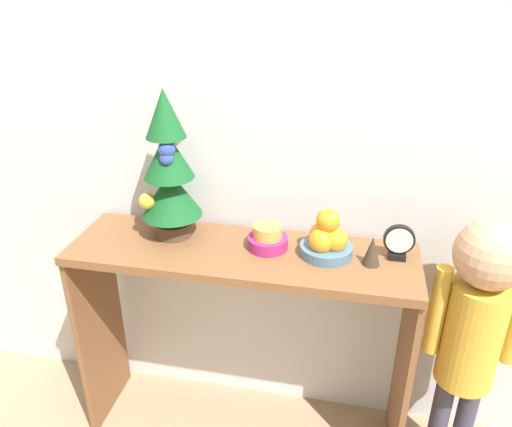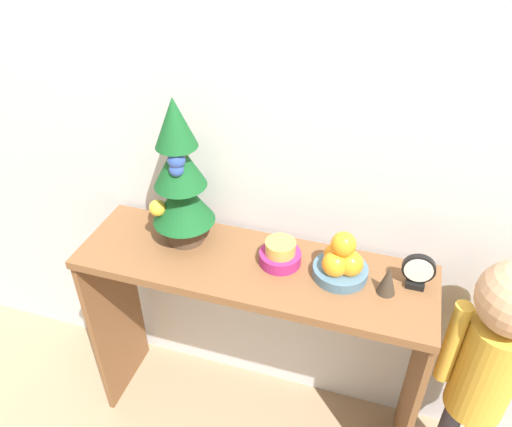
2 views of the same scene
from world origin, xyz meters
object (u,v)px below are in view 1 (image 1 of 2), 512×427
at_px(desk_clock, 399,242).
at_px(figurine, 372,251).
at_px(child_figure, 476,318).
at_px(mini_tree, 169,169).
at_px(singing_bowl, 268,238).
at_px(fruit_bowl, 326,239).

bearing_deg(desk_clock, figurine, -147.16).
distance_m(figurine, child_figure, 0.39).
relative_size(mini_tree, singing_bowl, 3.81).
distance_m(mini_tree, singing_bowl, 0.40).
height_order(fruit_bowl, child_figure, child_figure).
bearing_deg(figurine, mini_tree, 175.04).
relative_size(mini_tree, child_figure, 0.51).
bearing_deg(figurine, child_figure, -2.10).
height_order(fruit_bowl, figurine, fruit_bowl).
bearing_deg(child_figure, desk_clock, 165.72).
xyz_separation_m(singing_bowl, desk_clock, (0.42, 0.02, 0.02)).
bearing_deg(mini_tree, fruit_bowl, -3.04).
height_order(singing_bowl, child_figure, child_figure).
bearing_deg(figurine, desk_clock, 32.84).
bearing_deg(mini_tree, singing_bowl, -3.80).
distance_m(singing_bowl, desk_clock, 0.42).
bearing_deg(singing_bowl, child_figure, -4.11).
bearing_deg(child_figure, figurine, 177.90).
relative_size(fruit_bowl, singing_bowl, 1.27).
bearing_deg(fruit_bowl, figurine, -11.88).
xyz_separation_m(fruit_bowl, figurine, (0.14, -0.03, -0.01)).
bearing_deg(child_figure, mini_tree, 176.00).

